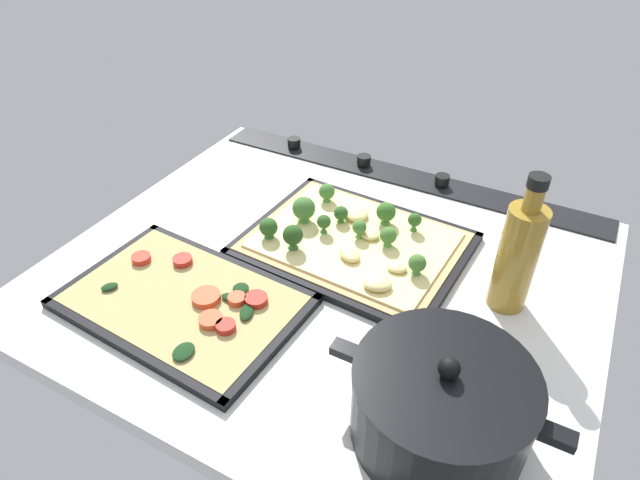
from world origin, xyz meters
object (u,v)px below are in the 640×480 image
Objects in this scene: veggie_pizza_back at (186,300)px; cooking_pot at (441,404)px; baking_tray_front at (354,246)px; broccoli_pizza at (351,238)px; oil_bottle at (518,255)px; baking_tray_back at (183,303)px.

cooking_pot reaches higher than veggie_pizza_back.
baking_tray_front is 1.61cm from broccoli_pizza.
oil_bottle reaches higher than cooking_pot.
cooking_pot is at bearing 131.56° from broccoli_pizza.
cooking_pot is at bearing 175.88° from veggie_pizza_back.
oil_bottle is at bearing -94.58° from cooking_pot.
baking_tray_front is 1.07× the size of broccoli_pizza.
broccoli_pizza is at bearing -48.44° from cooking_pot.
cooking_pot is 1.26× the size of oil_bottle.
oil_bottle is (-41.43, -22.89, 8.52)cm from baking_tray_back.
baking_tray_back is 0.88cm from veggie_pizza_back.
baking_tray_back is at bearing 22.23° from veggie_pizza_back.
broccoli_pizza is 0.96× the size of baking_tray_back.
veggie_pizza_back is at bearing 56.66° from baking_tray_front.
veggie_pizza_back is 1.22× the size of cooking_pot.
cooking_pot reaches higher than broccoli_pizza.
cooking_pot is at bearing 85.42° from oil_bottle.
oil_bottle is at bearing -151.08° from baking_tray_back.
baking_tray_front is 28.74cm from veggie_pizza_back.
oil_bottle is at bearing 177.13° from broccoli_pizza.
cooking_pot is (-39.39, 2.60, 4.67)cm from baking_tray_back.
baking_tray_back is 48.10cm from oil_bottle.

